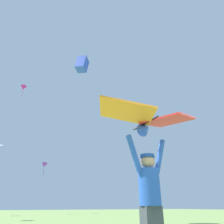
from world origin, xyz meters
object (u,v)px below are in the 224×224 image
object	(u,v)px
held_stunt_kite	(148,119)
distant_kite_purple_mid_right	(44,165)
kite_flyer_person	(150,198)
distant_kite_magenta_overhead_distant	(23,88)
distant_kite_blue_far_center	(82,64)

from	to	relation	value
held_stunt_kite	distant_kite_purple_mid_right	size ratio (longest dim) A/B	1.18
kite_flyer_person	distant_kite_magenta_overhead_distant	world-z (taller)	distant_kite_magenta_overhead_distant
distant_kite_purple_mid_right	distant_kite_blue_far_center	bearing A→B (deg)	-95.05
held_stunt_kite	distant_kite_magenta_overhead_distant	xyz separation A→B (m)	(-0.32, 31.88, 17.07)
distant_kite_purple_mid_right	distant_kite_blue_far_center	xyz separation A→B (m)	(-1.41, -16.00, 4.98)
distant_kite_purple_mid_right	distant_kite_blue_far_center	distance (m)	16.81
kite_flyer_person	distant_kite_magenta_overhead_distant	xyz separation A→B (m)	(-0.33, 31.79, 18.36)
distant_kite_purple_mid_right	distant_kite_blue_far_center	size ratio (longest dim) A/B	1.31
kite_flyer_person	held_stunt_kite	bearing A→B (deg)	-92.32
distant_kite_purple_mid_right	held_stunt_kite	bearing A→B (deg)	-97.87
held_stunt_kite	distant_kite_purple_mid_right	bearing A→B (deg)	82.13
held_stunt_kite	kite_flyer_person	bearing A→B (deg)	87.68
kite_flyer_person	distant_kite_blue_far_center	size ratio (longest dim) A/B	1.46
distant_kite_magenta_overhead_distant	held_stunt_kite	bearing A→B (deg)	-89.42
held_stunt_kite	distant_kite_purple_mid_right	distance (m)	26.40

